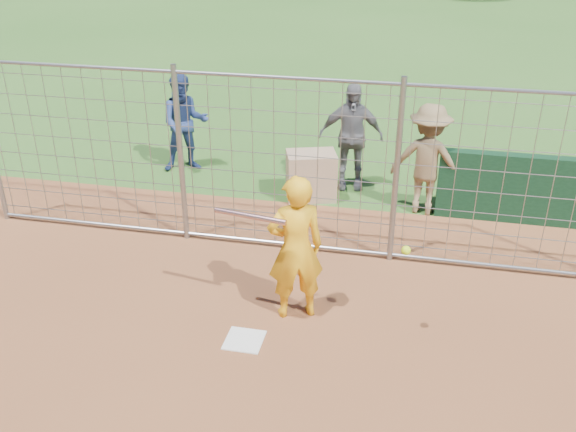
% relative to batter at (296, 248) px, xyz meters
% --- Properties ---
extents(ground, '(100.00, 100.00, 0.00)m').
position_rel_batter_xyz_m(ground, '(-0.46, -0.46, -0.92)').
color(ground, '#2D591E').
rests_on(ground, ground).
extents(home_plate, '(0.43, 0.43, 0.02)m').
position_rel_batter_xyz_m(home_plate, '(-0.46, -0.66, -0.91)').
color(home_plate, silver).
rests_on(home_plate, ground).
extents(dugout_wall, '(2.60, 0.20, 1.10)m').
position_rel_batter_xyz_m(dugout_wall, '(2.94, 3.14, -0.37)').
color(dugout_wall, '#11381E').
rests_on(dugout_wall, ground).
extents(batter, '(0.79, 0.66, 1.83)m').
position_rel_batter_xyz_m(batter, '(0.00, 0.00, 0.00)').
color(batter, '#FFB216').
rests_on(batter, ground).
extents(bystander_a, '(1.06, 0.96, 1.79)m').
position_rel_batter_xyz_m(bystander_a, '(-2.87, 4.08, -0.02)').
color(bystander_a, navy).
rests_on(bystander_a, ground).
extents(bystander_b, '(1.13, 0.59, 1.85)m').
position_rel_batter_xyz_m(bystander_b, '(0.16, 3.92, 0.01)').
color(bystander_b, slate).
rests_on(bystander_b, ground).
extents(bystander_c, '(1.24, 0.84, 1.78)m').
position_rel_batter_xyz_m(bystander_c, '(1.45, 3.20, -0.02)').
color(bystander_c, olive).
rests_on(bystander_c, ground).
extents(equipment_bin, '(0.93, 0.77, 0.80)m').
position_rel_batter_xyz_m(equipment_bin, '(-0.41, 3.33, -0.52)').
color(equipment_bin, tan).
rests_on(equipment_bin, ground).
extents(equipment_in_play, '(2.22, 0.21, 0.31)m').
position_rel_batter_xyz_m(equipment_in_play, '(-0.06, -0.22, 0.42)').
color(equipment_in_play, silver).
rests_on(equipment_in_play, ground).
extents(backstop_fence, '(9.08, 0.08, 2.60)m').
position_rel_batter_xyz_m(backstop_fence, '(-0.46, 1.54, 0.34)').
color(backstop_fence, gray).
rests_on(backstop_fence, ground).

